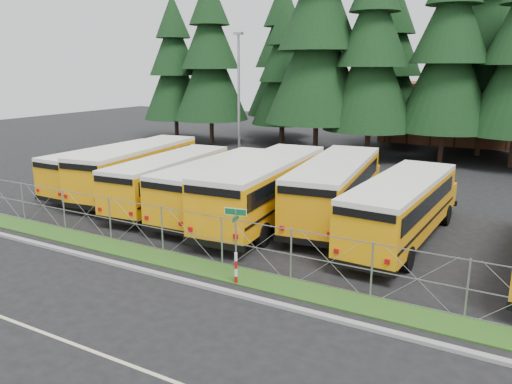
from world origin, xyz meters
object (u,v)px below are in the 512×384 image
Objects in this scene: light_standard at (239,95)px; bus_4 at (268,190)px; bus_6 at (403,210)px; bus_3 at (223,187)px; striped_bollard at (236,268)px; bus_2 at (174,181)px; bus_0 at (113,169)px; bus_5 at (337,190)px; bus_1 at (141,170)px; street_sign at (236,229)px.

bus_4 is at bearing -53.35° from light_standard.
bus_4 is at bearing -175.48° from bus_6.
bus_3 is 9.09m from striped_bollard.
bus_4 is (5.99, 0.00, 0.19)m from bus_2.
bus_4 is at bearing -4.64° from bus_2.
bus_0 is 11.98m from light_standard.
bus_5 reaches higher than bus_3.
bus_3 reaches higher than bus_0.
bus_5 is 9.92× the size of striped_bollard.
bus_3 is 0.90× the size of bus_4.
bus_5 is 1.17× the size of light_standard.
bus_4 reaches higher than bus_6.
bus_1 is 9.45m from bus_4.
bus_1 is 0.98× the size of bus_5.
bus_2 is 1.07× the size of light_standard.
bus_3 is 1.09× the size of light_standard.
bus_4 is at bearing -3.76° from bus_0.
bus_1 reaches higher than bus_2.
bus_0 is 0.95× the size of bus_3.
bus_2 is 12.84m from light_standard.
light_standard is at bearing 145.95° from bus_6.
striped_bollard is 0.12× the size of light_standard.
light_standard is (-11.30, 19.02, 3.47)m from street_sign.
striped_bollard is at bearing -61.07° from street_sign.
bus_1 is at bearing 179.58° from bus_6.
bus_1 is 1.15× the size of light_standard.
bus_1 is 4.14× the size of street_sign.
bus_0 is 3.73× the size of street_sign.
bus_5 is at bearing -3.14° from bus_1.
bus_3 is 13.88m from light_standard.
bus_5 is (12.31, 0.82, 0.04)m from bus_1.
bus_6 is at bearing -2.83° from bus_4.
bus_6 is at bearing 60.29° from street_sign.
light_standard reaches higher than bus_3.
street_sign is (-4.20, -7.37, 0.56)m from bus_6.
bus_6 is (12.68, 0.19, 0.05)m from bus_2.
bus_1 is at bearing 168.74° from bus_4.
bus_3 is at bearing -62.75° from light_standard.
bus_1 reaches higher than bus_0.
bus_5 is 4.15m from bus_6.
bus_4 reaches higher than bus_3.
bus_4 is at bearing -2.38° from bus_3.
bus_6 is 1.11× the size of light_standard.
striped_bollard is (2.56, -7.30, -1.01)m from bus_4.
bus_5 is 15.85m from light_standard.
bus_1 is 1.05× the size of bus_3.
light_standard reaches higher than bus_0.
bus_3 is (6.66, -1.08, -0.07)m from bus_1.
bus_5 is (2.93, 1.94, -0.05)m from bus_4.
light_standard is (-11.74, 9.90, 3.94)m from bus_5.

